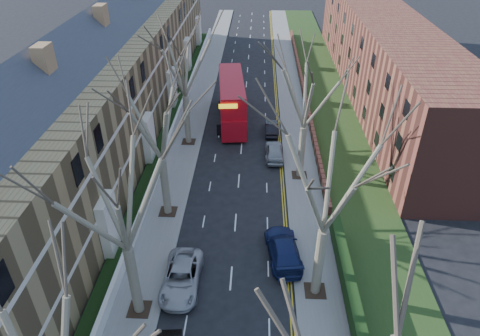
# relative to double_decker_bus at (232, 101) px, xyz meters

# --- Properties ---
(pavement_left) EXTENTS (3.00, 102.00, 0.12)m
(pavement_left) POSITION_rel_double_decker_bus_xyz_m (-4.63, 5.42, -2.38)
(pavement_left) COLOR slate
(pavement_left) RESTS_ON ground
(pavement_right) EXTENTS (3.00, 102.00, 0.12)m
(pavement_right) POSITION_rel_double_decker_bus_xyz_m (7.37, 5.42, -2.38)
(pavement_right) COLOR slate
(pavement_right) RESTS_ON ground
(terrace_left) EXTENTS (9.70, 78.00, 13.60)m
(terrace_left) POSITION_rel_double_decker_bus_xyz_m (-12.28, -2.58, 3.09)
(terrace_left) COLOR olive
(terrace_left) RESTS_ON ground
(flats_right) EXTENTS (13.97, 54.00, 10.00)m
(flats_right) POSITION_rel_double_decker_bus_xyz_m (18.83, 9.42, 2.54)
(flats_right) COLOR brown
(flats_right) RESTS_ON ground
(front_wall_left) EXTENTS (0.30, 78.00, 1.00)m
(front_wall_left) POSITION_rel_double_decker_bus_xyz_m (-6.28, -2.58, -1.82)
(front_wall_left) COLOR white
(front_wall_left) RESTS_ON ground
(grass_verge_right) EXTENTS (6.00, 102.00, 0.06)m
(grass_verge_right) POSITION_rel_double_decker_bus_xyz_m (11.87, 5.42, -2.29)
(grass_verge_right) COLOR #213B15
(grass_verge_right) RESTS_ON ground
(tree_left_mid) EXTENTS (10.50, 10.50, 14.71)m
(tree_left_mid) POSITION_rel_double_decker_bus_xyz_m (-4.33, -27.58, 7.11)
(tree_left_mid) COLOR brown
(tree_left_mid) RESTS_ON ground
(tree_left_far) EXTENTS (10.15, 10.15, 14.22)m
(tree_left_far) POSITION_rel_double_decker_bus_xyz_m (-4.33, -17.58, 6.80)
(tree_left_far) COLOR brown
(tree_left_far) RESTS_ON ground
(tree_left_dist) EXTENTS (10.50, 10.50, 14.71)m
(tree_left_dist) POSITION_rel_double_decker_bus_xyz_m (-4.33, -5.58, 7.11)
(tree_left_dist) COLOR brown
(tree_left_dist) RESTS_ON ground
(tree_right_mid) EXTENTS (10.50, 10.50, 14.71)m
(tree_right_mid) POSITION_rel_double_decker_bus_xyz_m (7.07, -25.58, 7.11)
(tree_right_mid) COLOR brown
(tree_right_mid) RESTS_ON ground
(tree_right_far) EXTENTS (10.15, 10.15, 14.22)m
(tree_right_far) POSITION_rel_double_decker_bus_xyz_m (7.07, -11.58, 6.80)
(tree_right_far) COLOR brown
(tree_right_far) RESTS_ON ground
(double_decker_bus) EXTENTS (3.87, 12.12, 4.95)m
(double_decker_bus) POSITION_rel_double_decker_bus_xyz_m (0.00, 0.00, 0.00)
(double_decker_bus) COLOR #AB0C17
(double_decker_bus) RESTS_ON ground
(car_left_far) EXTENTS (2.49, 5.35, 1.48)m
(car_left_far) POSITION_rel_double_decker_bus_xyz_m (-1.92, -25.34, -1.70)
(car_left_far) COLOR #A4A4A9
(car_left_far) RESTS_ON ground
(car_right_near) EXTENTS (2.92, 5.74, 1.60)m
(car_right_near) POSITION_rel_double_decker_bus_xyz_m (5.05, -22.34, -1.65)
(car_right_near) COLOR #16204F
(car_right_near) RESTS_ON ground
(car_right_mid) EXTENTS (1.89, 4.46, 1.51)m
(car_right_mid) POSITION_rel_double_decker_bus_xyz_m (4.76, -8.26, -1.69)
(car_right_mid) COLOR #95999D
(car_right_mid) RESTS_ON ground
(car_right_far) EXTENTS (1.37, 3.93, 1.30)m
(car_right_far) POSITION_rel_double_decker_bus_xyz_m (4.59, -3.01, -1.80)
(car_right_far) COLOR black
(car_right_far) RESTS_ON ground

